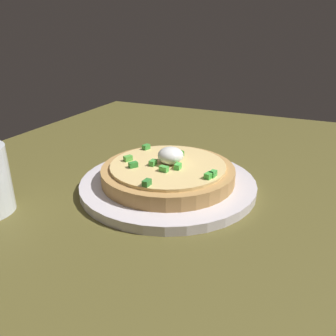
% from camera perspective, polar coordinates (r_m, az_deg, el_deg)
% --- Properties ---
extents(dining_table, '(1.20, 0.71, 0.02)m').
position_cam_1_polar(dining_table, '(0.53, -10.36, -5.56)').
color(dining_table, brown).
rests_on(dining_table, ground).
extents(plate, '(0.27, 0.27, 0.01)m').
position_cam_1_polar(plate, '(0.54, 0.00, -2.65)').
color(plate, silver).
rests_on(plate, dining_table).
extents(pizza, '(0.20, 0.20, 0.05)m').
position_cam_1_polar(pizza, '(0.53, 0.01, -0.62)').
color(pizza, tan).
rests_on(pizza, plate).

